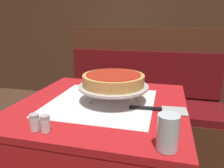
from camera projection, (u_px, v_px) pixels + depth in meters
dining_table_front at (102, 121)px, 1.16m from camera, size 0.85×0.85×0.78m
dining_table_rear at (120, 62)px, 2.87m from camera, size 0.66×0.66×0.78m
booth_bench at (140, 117)px, 2.01m from camera, size 1.43×0.51×1.13m
back_wall_panel at (147, 20)px, 3.09m from camera, size 6.00×0.04×2.40m
pizza_pan_stand at (113, 87)px, 1.11m from camera, size 0.36×0.36×0.09m
deep_dish_pizza at (113, 80)px, 1.10m from camera, size 0.31×0.31×0.06m
pizza_server at (161, 110)px, 1.02m from camera, size 0.27×0.10×0.01m
water_glass_near at (168, 132)px, 0.70m from camera, size 0.07×0.07×0.12m
salt_shaker at (35, 122)px, 0.83m from camera, size 0.04×0.04×0.07m
pepper_shaker at (45, 124)px, 0.82m from camera, size 0.04×0.04×0.07m
condiment_caddy at (118, 49)px, 2.87m from camera, size 0.12×0.12×0.17m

